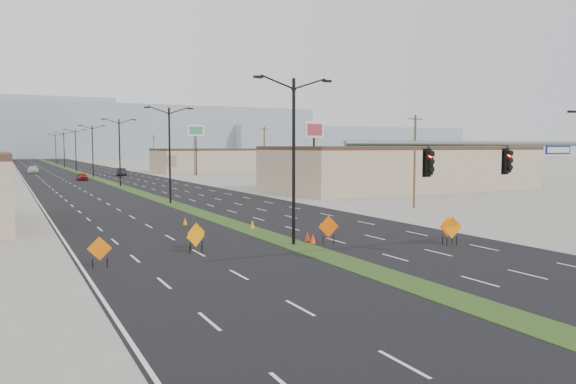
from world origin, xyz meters
name	(u,v)px	position (x,y,z in m)	size (l,w,h in m)	color
ground	(427,290)	(0.00, 0.00, 0.00)	(600.00, 600.00, 0.00)	gray
road_surface	(91,176)	(0.00, 100.00, 0.00)	(25.00, 400.00, 0.02)	black
median_strip	(91,176)	(0.00, 100.00, 0.00)	(2.00, 400.00, 0.04)	#274619
building_se_near	(400,170)	(34.00, 45.00, 2.75)	(36.00, 18.00, 5.50)	tan
building_se_far	(246,161)	(38.00, 110.00, 2.50)	(44.00, 16.00, 5.00)	tan
mesa_center	(115,132)	(40.00, 300.00, 14.00)	(220.00, 50.00, 28.00)	#8A9AAB
mesa_east	(342,142)	(180.00, 290.00, 9.00)	(160.00, 50.00, 18.00)	#8A9AAB
signal_mast	(533,169)	(8.56, 2.00, 4.79)	(16.30, 0.60, 8.00)	slate
streetlight_0	(294,156)	(0.00, 12.00, 5.42)	(5.15, 0.24, 10.02)	black
streetlight_1	(170,152)	(0.00, 40.00, 5.42)	(5.15, 0.24, 10.02)	black
streetlight_2	(120,150)	(0.00, 68.00, 5.42)	(5.15, 0.24, 10.02)	black
streetlight_3	(93,149)	(0.00, 96.00, 5.42)	(5.15, 0.24, 10.02)	black
streetlight_4	(76,149)	(0.00, 124.00, 5.42)	(5.15, 0.24, 10.02)	black
streetlight_5	(64,148)	(0.00, 152.00, 5.42)	(5.15, 0.24, 10.02)	black
streetlight_6	(56,148)	(0.00, 180.00, 5.42)	(5.15, 0.24, 10.02)	black
utility_pole_0	(415,160)	(20.00, 25.00, 4.67)	(1.60, 0.20, 9.00)	#4C3823
utility_pole_1	(264,155)	(20.00, 60.00, 4.67)	(1.60, 0.20, 9.00)	#4C3823
utility_pole_2	(194,153)	(20.00, 95.00, 4.67)	(1.60, 0.20, 9.00)	#4C3823
utility_pole_3	(154,151)	(20.00, 130.00, 4.67)	(1.60, 0.20, 9.00)	#4C3823
car_left	(82,177)	(-3.13, 86.84, 0.66)	(1.55, 3.86, 1.32)	maroon
car_mid	(121,172)	(5.90, 99.27, 0.79)	(1.66, 4.77, 1.57)	black
car_far	(33,170)	(-9.62, 118.99, 0.81)	(2.28, 5.60, 1.62)	#B1B5BC
construction_sign_0	(100,250)	(-11.50, 10.50, 0.92)	(1.15, 0.35, 1.57)	#E15904
construction_sign_1	(196,234)	(-5.73, 13.21, 0.92)	(1.15, 0.33, 1.57)	orange
construction_sign_2	(196,237)	(-6.16, 11.96, 0.92)	(1.14, 0.40, 1.57)	orange
construction_sign_3	(329,228)	(2.00, 11.23, 1.03)	(1.31, 0.17, 1.75)	#D94D04
construction_sign_4	(452,228)	(8.39, 7.45, 1.05)	(1.33, 0.22, 1.78)	orange
construction_sign_5	(448,227)	(8.58, 8.04, 1.04)	(1.32, 0.15, 1.76)	#FF6905
cone_0	(307,236)	(1.45, 12.89, 0.30)	(0.36, 0.36, 0.59)	red
cone_1	(313,239)	(1.29, 11.88, 0.31)	(0.37, 0.37, 0.62)	#FB4205
cone_2	(252,224)	(0.47, 19.40, 0.31)	(0.37, 0.37, 0.62)	orange
cone_3	(185,221)	(-3.34, 23.46, 0.29)	(0.35, 0.35, 0.58)	orange
pole_sign_east_near	(314,136)	(17.79, 40.83, 7.27)	(2.93, 0.94, 8.95)	black
pole_sign_east_far	(196,134)	(20.07, 93.99, 8.54)	(3.41, 0.65, 10.40)	black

